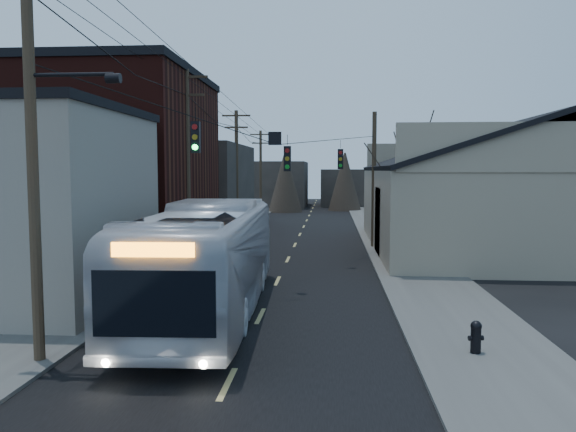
# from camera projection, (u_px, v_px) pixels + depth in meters

# --- Properties ---
(ground) EXTENTS (160.00, 160.00, 0.00)m
(ground) POSITION_uv_depth(u_px,v_px,m) (209.00, 424.00, 10.85)
(ground) COLOR black
(ground) RESTS_ON ground
(road_surface) EXTENTS (9.00, 110.00, 0.02)m
(road_surface) POSITION_uv_depth(u_px,v_px,m) (298.00, 238.00, 40.66)
(road_surface) COLOR black
(road_surface) RESTS_ON ground
(sidewalk_left) EXTENTS (4.00, 110.00, 0.12)m
(sidewalk_left) POSITION_uv_depth(u_px,v_px,m) (210.00, 236.00, 41.16)
(sidewalk_left) COLOR #474744
(sidewalk_left) RESTS_ON ground
(sidewalk_right) EXTENTS (4.00, 110.00, 0.12)m
(sidewalk_right) POSITION_uv_depth(u_px,v_px,m) (389.00, 238.00, 40.17)
(sidewalk_right) COLOR #474744
(sidewalk_right) RESTS_ON ground
(building_clapboard) EXTENTS (8.00, 8.00, 7.00)m
(building_clapboard) POSITION_uv_depth(u_px,v_px,m) (16.00, 209.00, 20.20)
(building_clapboard) COLOR gray
(building_clapboard) RESTS_ON ground
(building_brick) EXTENTS (10.00, 12.00, 10.00)m
(building_brick) POSITION_uv_depth(u_px,v_px,m) (108.00, 168.00, 31.08)
(building_brick) COLOR black
(building_brick) RESTS_ON ground
(building_left_far) EXTENTS (9.00, 14.00, 7.00)m
(building_left_far) POSITION_uv_depth(u_px,v_px,m) (190.00, 187.00, 47.07)
(building_left_far) COLOR #2E2925
(building_left_far) RESTS_ON ground
(warehouse) EXTENTS (16.16, 20.60, 7.73)m
(warehouse) POSITION_uv_depth(u_px,v_px,m) (505.00, 206.00, 34.49)
(warehouse) COLOR gray
(warehouse) RESTS_ON ground
(building_far_left) EXTENTS (10.00, 12.00, 6.00)m
(building_far_left) POSITION_uv_depth(u_px,v_px,m) (269.00, 184.00, 75.66)
(building_far_left) COLOR #2E2925
(building_far_left) RESTS_ON ground
(building_far_right) EXTENTS (12.00, 14.00, 5.00)m
(building_far_right) POSITION_uv_depth(u_px,v_px,m) (364.00, 187.00, 79.68)
(building_far_right) COLOR #2E2925
(building_far_right) RESTS_ON ground
(bare_tree) EXTENTS (0.40, 0.40, 7.20)m
(bare_tree) POSITION_uv_depth(u_px,v_px,m) (409.00, 195.00, 29.94)
(bare_tree) COLOR black
(bare_tree) RESTS_ON ground
(utility_lines) EXTENTS (11.24, 45.28, 10.50)m
(utility_lines) POSITION_uv_depth(u_px,v_px,m) (243.00, 169.00, 34.68)
(utility_lines) COLOR #382B1E
(utility_lines) RESTS_ON ground
(bus) EXTENTS (3.70, 13.72, 3.79)m
(bus) POSITION_uv_depth(u_px,v_px,m) (209.00, 259.00, 19.06)
(bus) COLOR silver
(bus) RESTS_ON ground
(parked_car) EXTENTS (1.47, 3.94, 1.29)m
(parked_car) POSITION_uv_depth(u_px,v_px,m) (247.00, 224.00, 44.63)
(parked_car) COLOR #999BA0
(parked_car) RESTS_ON ground
(fire_hydrant) EXTENTS (0.41, 0.29, 0.86)m
(fire_hydrant) POSITION_uv_depth(u_px,v_px,m) (476.00, 336.00, 14.67)
(fire_hydrant) COLOR black
(fire_hydrant) RESTS_ON sidewalk_right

